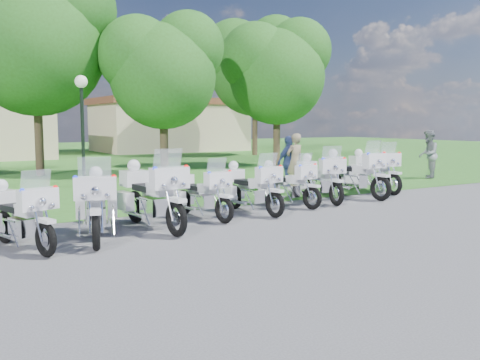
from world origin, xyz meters
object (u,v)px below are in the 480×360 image
motorcycle_1 (96,203)px  motorcycle_2 (151,194)px  motorcycle_3 (200,192)px  bystander_c (289,163)px  motorcycle_0 (20,215)px  motorcycle_8 (373,170)px  motorcycle_4 (250,187)px  motorcycle_6 (319,177)px  lamp_post (82,102)px  motorcycle_7 (352,173)px  motorcycle_5 (286,183)px  bystander_a (295,162)px  bystander_b (428,154)px

motorcycle_1 → motorcycle_2: motorcycle_2 is taller
motorcycle_3 → bystander_c: 6.04m
motorcycle_0 → motorcycle_8: (11.37, 2.47, 0.08)m
motorcycle_1 → motorcycle_8: same height
motorcycle_4 → motorcycle_6: (2.79, 0.65, 0.04)m
motorcycle_2 → motorcycle_6: 5.86m
motorcycle_8 → lamp_post: size_ratio=0.64×
motorcycle_0 → motorcycle_7: size_ratio=0.82×
motorcycle_1 → motorcycle_6: (7.04, 1.64, -0.01)m
motorcycle_2 → motorcycle_3: 1.57m
motorcycle_8 → motorcycle_5: bearing=18.9°
motorcycle_1 → motorcycle_6: motorcycle_1 is taller
motorcycle_7 → lamp_post: size_ratio=0.67×
bystander_a → motorcycle_5: bearing=44.0°
motorcycle_7 → motorcycle_8: motorcycle_7 is taller
motorcycle_5 → bystander_b: 9.51m
motorcycle_2 → bystander_a: bystander_a is taller
motorcycle_0 → motorcycle_7: motorcycle_7 is taller
motorcycle_0 → motorcycle_4: 5.79m
motorcycle_3 → bystander_c: bearing=-157.4°
motorcycle_8 → bystander_a: 2.59m
motorcycle_3 → motorcycle_7: size_ratio=0.84×
motorcycle_2 → bystander_c: bystander_c is taller
motorcycle_3 → bystander_a: bearing=-159.4°
motorcycle_7 → lamp_post: lamp_post is taller
motorcycle_4 → motorcycle_8: motorcycle_8 is taller
motorcycle_5 → motorcycle_6: 1.36m
bystander_c → motorcycle_5: bearing=42.9°
motorcycle_0 → lamp_post: 9.66m
bystander_c → motorcycle_8: bearing=129.1°
motorcycle_0 → motorcycle_6: size_ratio=0.89×
motorcycle_3 → motorcycle_5: 2.96m
motorcycle_0 → motorcycle_1: size_ratio=0.89×
motorcycle_1 → motorcycle_5: motorcycle_1 is taller
motorcycle_2 → motorcycle_4: motorcycle_2 is taller
motorcycle_0 → lamp_post: (3.53, 8.68, 2.35)m
motorcycle_1 → motorcycle_3: bearing=-144.1°
motorcycle_5 → bystander_a: (2.26, 2.58, 0.33)m
motorcycle_1 → bystander_a: size_ratio=1.27×
motorcycle_4 → motorcycle_3: bearing=-3.8°
lamp_post → bystander_b: lamp_post is taller
motorcycle_6 → motorcycle_7: 1.45m
motorcycle_6 → motorcycle_7: bearing=-163.5°
motorcycle_5 → lamp_post: (-3.61, 7.14, 2.35)m
motorcycle_6 → lamp_post: 8.81m
motorcycle_5 → bystander_c: size_ratio=1.20×
motorcycle_6 → motorcycle_5: bearing=20.7°
lamp_post → motorcycle_8: bearing=-38.4°
lamp_post → bystander_c: 7.52m
motorcycle_6 → bystander_b: 8.16m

